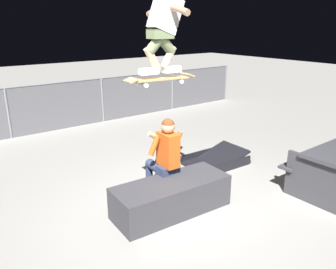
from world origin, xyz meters
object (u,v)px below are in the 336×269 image
Objects in this scene: person_sitting_on_ledge at (164,155)px; skateboard at (161,79)px; skater_airborne at (164,24)px; ledge_box_main at (171,196)px; kicker_ramp at (216,161)px.

skateboard reaches higher than person_sitting_on_ledge.
skater_airborne reaches higher than skateboard.
skateboard is at bearing 177.77° from skater_airborne.
ledge_box_main is at bearing -101.29° from skater_airborne.
skater_airborne is (-0.10, -0.14, 1.85)m from person_sitting_on_ledge.
kicker_ramp is (1.74, 0.85, -0.18)m from ledge_box_main.
skateboard is at bearing 92.66° from ledge_box_main.
ledge_box_main is 1.64× the size of skateboard.
skateboard is at bearing -160.53° from kicker_ramp.
ledge_box_main is at bearing -111.27° from person_sitting_on_ledge.
person_sitting_on_ledge is 1.86m from skater_airborne.
ledge_box_main is 1.43× the size of kicker_ramp.
person_sitting_on_ledge is at bearing 68.73° from ledge_box_main.
skateboard is 0.87× the size of kicker_ramp.
skater_airborne reaches higher than person_sitting_on_ledge.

